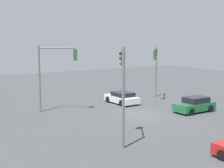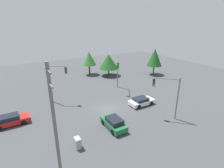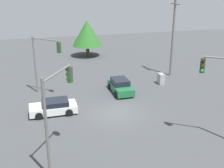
% 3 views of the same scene
% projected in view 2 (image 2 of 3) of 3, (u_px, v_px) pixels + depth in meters
% --- Properties ---
extents(ground_plane, '(80.00, 80.00, 0.00)m').
position_uv_depth(ground_plane, '(108.00, 109.00, 27.34)').
color(ground_plane, '#424447').
extents(sedan_green, '(4.06, 1.93, 1.44)m').
position_uv_depth(sedan_green, '(114.00, 123.00, 22.28)').
color(sedan_green, '#1E6638').
rests_on(sedan_green, ground_plane).
extents(sedan_white, '(2.05, 4.12, 1.25)m').
position_uv_depth(sedan_white, '(141.00, 101.00, 28.46)').
color(sedan_white, silver).
rests_on(sedan_white, ground_plane).
extents(sedan_red, '(1.93, 4.43, 1.37)m').
position_uv_depth(sedan_red, '(10.00, 120.00, 22.97)').
color(sedan_red, red).
rests_on(sedan_red, ground_plane).
extents(traffic_signal_main, '(1.87, 2.57, 6.47)m').
position_uv_depth(traffic_signal_main, '(57.00, 77.00, 28.20)').
color(traffic_signal_main, slate).
rests_on(traffic_signal_main, ground_plane).
extents(traffic_signal_cross, '(3.18, 2.11, 6.29)m').
position_uv_depth(traffic_signal_cross, '(118.00, 69.00, 33.53)').
color(traffic_signal_cross, slate).
rests_on(traffic_signal_cross, ground_plane).
extents(traffic_signal_aux, '(2.57, 2.68, 6.05)m').
position_uv_depth(traffic_signal_aux, '(168.00, 91.00, 23.43)').
color(traffic_signal_aux, slate).
rests_on(traffic_signal_aux, ground_plane).
extents(utility_pole_tall, '(2.20, 0.28, 10.32)m').
position_uv_depth(utility_pole_tall, '(54.00, 122.00, 13.77)').
color(utility_pole_tall, slate).
rests_on(utility_pole_tall, ground_plane).
extents(electrical_cabinet, '(0.88, 0.59, 1.23)m').
position_uv_depth(electrical_cabinet, '(78.00, 143.00, 18.76)').
color(electrical_cabinet, '#9EA0A3').
rests_on(electrical_cabinet, ground_plane).
extents(tree_behind, '(3.77, 3.77, 6.53)m').
position_uv_depth(tree_behind, '(155.00, 57.00, 43.43)').
color(tree_behind, brown).
rests_on(tree_behind, ground_plane).
extents(tree_right, '(4.81, 4.81, 5.34)m').
position_uv_depth(tree_right, '(109.00, 61.00, 42.76)').
color(tree_right, brown).
rests_on(tree_right, ground_plane).
extents(tree_corner, '(3.57, 3.57, 5.78)m').
position_uv_depth(tree_corner, '(89.00, 59.00, 43.47)').
color(tree_corner, '#4C3823').
rests_on(tree_corner, ground_plane).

